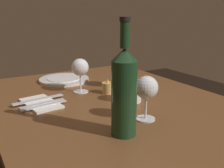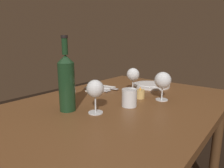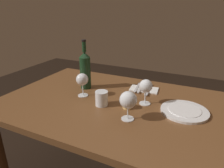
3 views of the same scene
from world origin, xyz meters
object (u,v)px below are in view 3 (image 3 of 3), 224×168
Objects in this scene: wine_bottle at (85,70)px; fork_inner at (141,88)px; wine_glass_centre at (128,100)px; fork_outer at (137,87)px; dinner_plate at (184,111)px; wine_glass_left at (146,87)px; votive_candle at (127,105)px; folded_napkin at (144,89)px; wine_glass_right at (82,80)px; water_tumbler at (102,99)px; table_knife at (148,89)px.

wine_bottle is 0.40m from fork_inner.
wine_glass_centre is 0.43m from fork_outer.
wine_glass_centre is at bearing -142.01° from dinner_plate.
wine_glass_left is at bearing -65.58° from fork_inner.
votive_candle is at bearing -82.03° from fork_outer.
wine_bottle is at bearing -158.94° from fork_inner.
wine_glass_right is at bearing -141.45° from folded_napkin.
folded_napkin is at bearing 108.26° from wine_glass_left.
fork_inner is at bearing 114.42° from wine_glass_left.
wine_bottle reaches higher than fork_outer.
dinner_plate is (0.25, 0.20, -0.10)m from wine_glass_centre.
wine_glass_right is at bearing -139.22° from fork_inner.
dinner_plate is (0.23, -0.01, -0.10)m from wine_glass_left.
wine_glass_centre reaches higher than fork_outer.
wine_glass_right is 0.39m from fork_outer.
dinner_plate is (0.68, -0.07, -0.13)m from wine_bottle.
fork_outer reaches higher than folded_napkin.
table_knife is at bearing 60.20° from water_tumbler.
wine_glass_left is at bearing 81.90° from wine_glass_centre.
dinner_plate is 0.33m from table_knife.
wine_glass_right is at bearing -136.77° from fork_outer.
wine_glass_right is at bearing 158.28° from wine_glass_centre.
votive_candle is 0.32× the size of table_knife.
wine_bottle is (-0.05, 0.12, 0.03)m from wine_glass_right.
fork_inner is at bearing 21.06° from wine_bottle.
table_knife is (0.04, 0.30, -0.01)m from votive_candle.
water_tumbler is 0.35m from fork_inner.
table_knife is (0.03, 0.00, 0.01)m from folded_napkin.
wine_glass_centre is 0.50m from wine_bottle.
fork_outer is at bearing 180.00° from fork_inner.
water_tumbler is (0.23, -0.19, -0.10)m from wine_bottle.
dinner_plate is at bearing 4.92° from wine_glass_right.
fork_outer is (0.33, 0.14, -0.12)m from wine_bottle.
water_tumbler reaches higher than table_knife.
dinner_plate is at bearing -33.30° from fork_inner.
table_knife is at bearing 36.14° from wine_glass_right.
wine_glass_centre is at bearing -88.98° from table_knife.
wine_glass_left is 1.01× the size of wine_glass_right.
water_tumbler is at bearing -165.27° from dinner_plate.
fork_outer is at bearing 180.00° from folded_napkin.
wine_glass_right is 0.43m from folded_napkin.
fork_outer is (-0.12, 0.20, -0.10)m from wine_glass_left.
wine_glass_centre reaches higher than dinner_plate.
folded_napkin is (0.33, 0.26, -0.10)m from wine_glass_right.
water_tumbler is 0.36m from folded_napkin.
wine_glass_right reaches higher than fork_outer.
water_tumbler reaches higher than folded_napkin.
wine_glass_centre is at bearing -98.10° from wine_glass_left.
water_tumbler is 0.38m from table_knife.
votive_candle is 0.30m from fork_inner.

